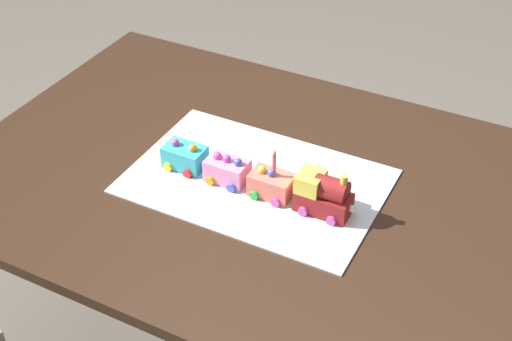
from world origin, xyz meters
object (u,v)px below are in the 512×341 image
(cake_car_flatbed_turquoise, at_px, (185,157))
(dining_table, at_px, (248,208))
(cake_locomotive, at_px, (323,194))
(cake_car_gondola_coral, at_px, (271,184))
(cake_car_tanker_bubblegum, at_px, (227,170))
(birthday_candle, at_px, (274,160))

(cake_car_flatbed_turquoise, bearing_deg, dining_table, -163.00)
(cake_locomotive, relative_size, cake_car_gondola_coral, 1.40)
(cake_car_tanker_bubblegum, height_order, birthday_candle, birthday_candle)
(cake_car_tanker_bubblegum, relative_size, cake_car_flatbed_turquoise, 1.00)
(cake_car_flatbed_turquoise, xyz_separation_m, birthday_candle, (-0.24, -0.00, 0.07))
(cake_locomotive, bearing_deg, cake_car_flatbed_turquoise, 0.00)
(dining_table, xyz_separation_m, birthday_candle, (-0.09, 0.05, 0.21))
(birthday_candle, bearing_deg, cake_car_tanker_bubblegum, 0.00)
(cake_car_flatbed_turquoise, relative_size, birthday_candle, 1.69)
(dining_table, bearing_deg, cake_car_tanker_bubblegum, 56.53)
(cake_locomotive, relative_size, cake_car_flatbed_turquoise, 1.40)
(dining_table, bearing_deg, birthday_candle, 154.25)
(cake_car_gondola_coral, height_order, birthday_candle, birthday_candle)
(birthday_candle, bearing_deg, cake_car_gondola_coral, 0.00)
(cake_car_tanker_bubblegum, bearing_deg, birthday_candle, -180.00)
(dining_table, relative_size, cake_locomotive, 10.00)
(cake_car_flatbed_turquoise, bearing_deg, cake_locomotive, -180.00)
(dining_table, xyz_separation_m, cake_locomotive, (-0.22, 0.05, 0.16))
(cake_locomotive, bearing_deg, dining_table, -11.76)
(cake_car_tanker_bubblegum, xyz_separation_m, birthday_candle, (-0.12, -0.00, 0.07))
(dining_table, height_order, cake_car_gondola_coral, cake_car_gondola_coral)
(cake_locomotive, height_order, cake_car_flatbed_turquoise, cake_locomotive)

